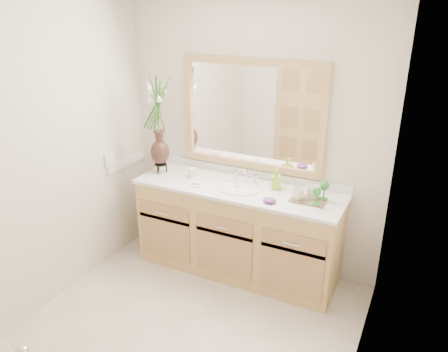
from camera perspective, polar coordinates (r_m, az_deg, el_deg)
The scene contains 19 objects.
floor at distance 3.47m, azimuth -5.76°, elevation -20.31°, with size 2.60×2.60×0.00m, color beige.
wall_back at distance 3.90m, azimuth 3.70°, elevation 5.04°, with size 2.40×0.02×2.40m, color silver.
wall_left at distance 3.57m, azimuth -23.10°, elevation 1.71°, with size 0.02×2.60×2.40m, color silver.
wall_right at distance 2.43m, azimuth 18.03°, elevation -6.86°, with size 0.02×2.60×2.40m, color silver.
vanity at distance 3.97m, azimuth 1.80°, elevation -7.17°, with size 1.80×0.55×0.80m.
counter at distance 3.78m, azimuth 1.88°, elevation -1.66°, with size 1.84×0.57×0.03m, color silver.
sink at distance 3.78m, azimuth 1.75°, elevation -2.30°, with size 0.38×0.34×0.23m.
mirror at distance 3.82m, azimuth 3.64°, elevation 7.90°, with size 1.32×0.04×0.97m.
switch_plate at distance 4.14m, azimuth -14.71°, elevation 2.16°, with size 0.02×0.12×0.12m, color white.
flower_vase at distance 3.97m, azimuth -8.65°, elevation 8.14°, with size 0.20×0.20×0.84m.
tumbler at distance 3.98m, azimuth -4.21°, elevation 0.43°, with size 0.07×0.07×0.09m, color silver.
soap_dish at distance 3.81m, azimuth -3.63°, elevation -1.09°, with size 0.10×0.10×0.03m.
soap_bottle at distance 3.74m, azimuth 6.81°, elevation -0.50°, with size 0.07×0.07×0.16m, color #9DD431.
purple_dish at distance 3.50m, azimuth 5.97°, elevation -3.19°, with size 0.11×0.09×0.04m, color #622879.
tray at distance 3.58m, azimuth 10.95°, elevation -3.11°, with size 0.27×0.18×0.01m, color brown.
mug_left at distance 3.55m, azimuth 9.60°, elevation -2.21°, with size 0.11×0.10×0.11m, color silver.
mug_right at distance 3.59m, azimuth 11.44°, elevation -2.03°, with size 0.11×0.10×0.11m, color silver.
goblet_front at distance 3.47m, azimuth 12.04°, elevation -2.15°, with size 0.07×0.07×0.15m.
goblet_back at distance 3.57m, azimuth 13.00°, elevation -1.37°, with size 0.07×0.07×0.16m.
Camera 1 is at (1.43, -2.15, 2.33)m, focal length 35.00 mm.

